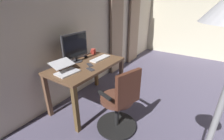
# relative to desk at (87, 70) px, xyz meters

# --- Properties ---
(back_room_partition) EXTENTS (5.72, 0.10, 2.69)m
(back_room_partition) POSITION_rel_desk_xyz_m (-0.99, -0.49, 0.71)
(back_room_partition) COLOR beige
(back_room_partition) RESTS_ON ground
(curtain_left_panel) EXTENTS (0.54, 0.06, 2.27)m
(curtain_left_panel) POSITION_rel_desk_xyz_m (-2.44, -0.38, 0.49)
(curtain_left_panel) COLOR tan
(curtain_left_panel) RESTS_ON ground
(curtain_right_panel) EXTENTS (0.50, 0.06, 2.27)m
(curtain_right_panel) POSITION_rel_desk_xyz_m (-1.51, -0.38, 0.49)
(curtain_right_panel) COLOR tan
(curtain_right_panel) RESTS_ON ground
(desk) EXTENTS (1.24, 0.69, 0.75)m
(desk) POSITION_rel_desk_xyz_m (0.00, 0.00, 0.00)
(desk) COLOR brown
(desk) RESTS_ON ground
(office_chair) EXTENTS (0.56, 0.56, 0.95)m
(office_chair) POSITION_rel_desk_xyz_m (0.24, 0.77, -0.20)
(office_chair) COLOR black
(office_chair) RESTS_ON ground
(computer_monitor) EXTENTS (0.51, 0.18, 0.47)m
(computer_monitor) POSITION_rel_desk_xyz_m (-0.00, -0.23, 0.36)
(computer_monitor) COLOR #333338
(computer_monitor) RESTS_ON desk
(computer_keyboard) EXTENTS (0.41, 0.14, 0.02)m
(computer_keyboard) POSITION_rel_desk_xyz_m (-0.31, 0.03, 0.12)
(computer_keyboard) COLOR white
(computer_keyboard) RESTS_ON desk
(laptop) EXTENTS (0.33, 0.33, 0.15)m
(laptop) POSITION_rel_desk_xyz_m (0.40, -0.04, 0.16)
(laptop) COLOR silver
(laptop) RESTS_ON desk
(computer_mouse) EXTENTS (0.06, 0.10, 0.04)m
(computer_mouse) POSITION_rel_desk_xyz_m (-0.24, -0.24, 0.12)
(computer_mouse) COLOR black
(computer_mouse) RESTS_ON desk
(cell_phone_face_up) EXTENTS (0.13, 0.16, 0.01)m
(cell_phone_face_up) POSITION_rel_desk_xyz_m (-0.00, 0.07, 0.11)
(cell_phone_face_up) COLOR #333338
(cell_phone_face_up) RESTS_ON desk
(cell_phone_by_monitor) EXTENTS (0.10, 0.16, 0.01)m
(cell_phone_by_monitor) POSITION_rel_desk_xyz_m (0.13, 0.19, 0.11)
(cell_phone_by_monitor) COLOR #333338
(cell_phone_by_monitor) RESTS_ON desk
(mug_coffee) EXTENTS (0.13, 0.09, 0.09)m
(mug_coffee) POSITION_rel_desk_xyz_m (-0.48, -0.26, 0.15)
(mug_coffee) COLOR #CC3D33
(mug_coffee) RESTS_ON desk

